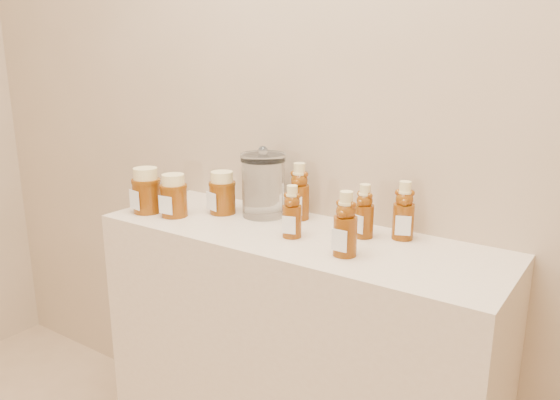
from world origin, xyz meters
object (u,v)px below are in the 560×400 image
Objects in this scene: bear_bottle_front_left at (292,208)px; honey_jar_left at (146,190)px; bear_bottle_back_left at (299,188)px; display_table at (294,372)px; glass_canister at (263,182)px.

honey_jar_left is (-0.52, -0.06, -0.01)m from bear_bottle_front_left.
bear_bottle_front_left is at bearing -74.55° from bear_bottle_back_left.
honey_jar_left is (-0.44, -0.22, -0.03)m from bear_bottle_back_left.
display_table is at bearing 20.79° from honey_jar_left.
glass_canister reaches higher than display_table.
glass_canister is (0.33, 0.18, 0.04)m from honey_jar_left.
honey_jar_left is at bearing -151.50° from glass_canister.
display_table is 0.57m from bear_bottle_back_left.
bear_bottle_front_left is 0.52m from honey_jar_left.
glass_canister reaches higher than bear_bottle_front_left.
bear_bottle_back_left is at bearing 117.77° from display_table.
bear_bottle_back_left reaches higher than honey_jar_left.
bear_bottle_front_left is (0.01, -0.03, 0.53)m from display_table.
glass_canister is at bearing 39.17° from honey_jar_left.
honey_jar_left is 0.38m from glass_canister.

